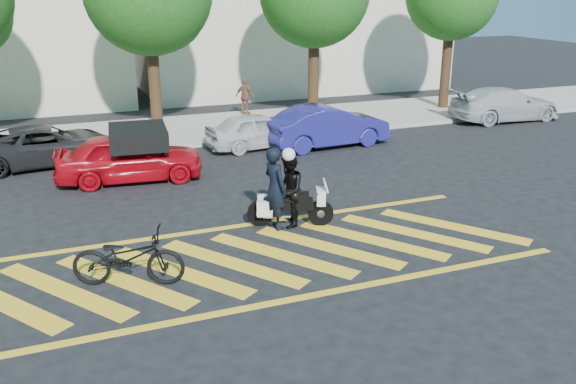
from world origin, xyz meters
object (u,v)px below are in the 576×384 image
object	(u,v)px
parked_right	(328,126)
police_motorcycle	(289,206)
bicycle	(128,258)
officer_moto	(289,191)
parked_far_right	(505,104)
red_convertible	(129,157)
officer_bike	(275,188)
parked_mid_left	(46,145)
parked_mid_right	(258,130)

from	to	relation	value
parked_right	police_motorcycle	bearing A→B (deg)	143.93
bicycle	officer_moto	bearing A→B (deg)	-46.47
parked_far_right	police_motorcycle	bearing A→B (deg)	123.01
bicycle	red_convertible	bearing A→B (deg)	12.51
officer_bike	red_convertible	xyz separation A→B (m)	(-2.68, 4.99, -0.27)
police_motorcycle	officer_moto	bearing A→B (deg)	-122.98
bicycle	parked_right	size ratio (longest dim) A/B	0.48
bicycle	red_convertible	world-z (taller)	red_convertible
bicycle	parked_mid_left	bearing A→B (deg)	28.44
officer_bike	officer_moto	xyz separation A→B (m)	(0.34, 0.01, -0.10)
bicycle	police_motorcycle	world-z (taller)	bicycle
bicycle	red_convertible	distance (m)	6.74
parked_far_right	red_convertible	bearing A→B (deg)	101.75
red_convertible	bicycle	bearing A→B (deg)	177.74
police_motorcycle	parked_right	size ratio (longest dim) A/B	0.45
parked_mid_left	red_convertible	bearing A→B (deg)	-147.85
police_motorcycle	officer_bike	bearing A→B (deg)	-156.15
parked_mid_right	parked_far_right	bearing A→B (deg)	-93.23
police_motorcycle	parked_mid_left	size ratio (longest dim) A/B	0.44
officer_bike	bicycle	size ratio (longest dim) A/B	0.92
red_convertible	parked_mid_left	size ratio (longest dim) A/B	0.93
parked_mid_left	parked_mid_right	xyz separation A→B (m)	(6.95, -0.51, -0.00)
red_convertible	parked_mid_right	xyz separation A→B (m)	(4.70, 2.21, -0.09)
bicycle	parked_far_right	size ratio (longest dim) A/B	0.45
parked_mid_left	parked_mid_right	distance (m)	6.97
red_convertible	parked_right	distance (m)	7.22
bicycle	parked_far_right	distance (m)	19.22
parked_mid_right	parked_far_right	xyz separation A→B (m)	(11.15, 0.51, 0.07)
officer_moto	parked_mid_right	size ratio (longest dim) A/B	0.48
parked_mid_left	parked_far_right	bearing A→B (deg)	-97.49
officer_moto	parked_mid_right	bearing A→B (deg)	-172.39
red_convertible	parked_mid_left	xyz separation A→B (m)	(-2.25, 2.72, -0.09)
bicycle	parked_right	bearing A→B (deg)	-23.95
bicycle	parked_far_right	bearing A→B (deg)	-40.35
officer_bike	parked_right	bearing A→B (deg)	-47.72
officer_bike	parked_mid_left	xyz separation A→B (m)	(-4.93, 7.71, -0.36)
officer_bike	parked_far_right	size ratio (longest dim) A/B	0.41
officer_bike	parked_far_right	world-z (taller)	officer_bike
officer_moto	police_motorcycle	bearing A→B (deg)	147.02
red_convertible	parked_right	bearing A→B (deg)	-72.37
officer_bike	parked_far_right	bearing A→B (deg)	-73.36
bicycle	police_motorcycle	xyz separation A→B (m)	(3.97, 1.70, -0.07)
police_motorcycle	parked_mid_left	world-z (taller)	parked_mid_left
officer_moto	parked_right	bearing A→B (deg)	168.78
parked_mid_left	parked_right	world-z (taller)	parked_right
red_convertible	parked_far_right	world-z (taller)	red_convertible
officer_moto	bicycle	bearing A→B (deg)	-46.19
parked_mid_left	police_motorcycle	bearing A→B (deg)	-152.95
officer_bike	parked_mid_right	world-z (taller)	officer_bike
officer_moto	parked_mid_left	size ratio (longest dim) A/B	0.39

